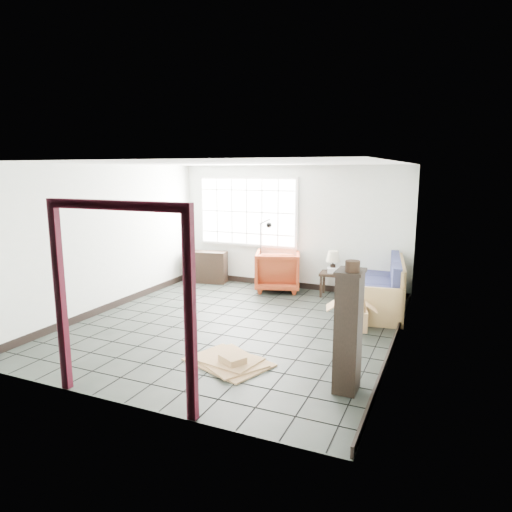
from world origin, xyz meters
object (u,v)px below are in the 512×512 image
at_px(armchair, 278,269).
at_px(side_table, 331,277).
at_px(futon_sofa, 382,290).
at_px(tall_shelf, 348,330).

distance_m(armchair, side_table, 1.15).
bearing_deg(futon_sofa, armchair, 159.93).
bearing_deg(side_table, tall_shelf, -73.21).
distance_m(futon_sofa, armchair, 2.27).
relative_size(futon_sofa, tall_shelf, 1.59).
bearing_deg(futon_sofa, side_table, 148.19).
bearing_deg(side_table, futon_sofa, -23.65).
height_order(side_table, tall_shelf, tall_shelf).
height_order(futon_sofa, side_table, futon_sofa).
xyz_separation_m(futon_sofa, tall_shelf, (0.10, -3.39, 0.37)).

